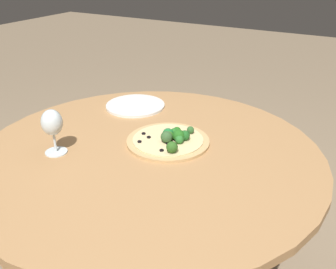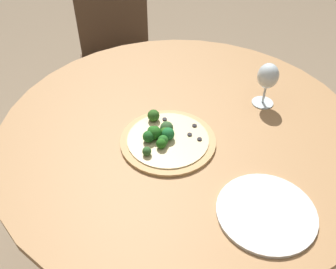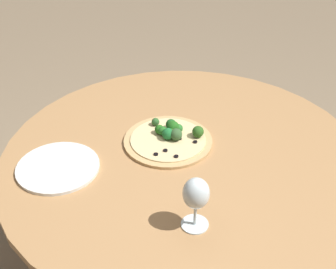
# 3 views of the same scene
# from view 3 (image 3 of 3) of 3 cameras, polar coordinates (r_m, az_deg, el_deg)

# --- Properties ---
(dining_table) EXTENTS (1.13, 1.13, 0.73)m
(dining_table) POSITION_cam_3_polar(r_m,az_deg,el_deg) (1.49, 1.99, -4.78)
(dining_table) COLOR #A87A4C
(dining_table) RESTS_ON ground_plane
(pizza) EXTENTS (0.28, 0.28, 0.05)m
(pizza) POSITION_cam_3_polar(r_m,az_deg,el_deg) (1.49, 0.19, -0.38)
(pizza) COLOR tan
(pizza) RESTS_ON dining_table
(wine_glass) EXTENTS (0.07, 0.07, 0.15)m
(wine_glass) POSITION_cam_3_polar(r_m,az_deg,el_deg) (1.15, 3.44, -7.39)
(wine_glass) COLOR silver
(wine_glass) RESTS_ON dining_table
(plate_near) EXTENTS (0.25, 0.25, 0.01)m
(plate_near) POSITION_cam_3_polar(r_m,az_deg,el_deg) (1.42, -13.27, -3.91)
(plate_near) COLOR silver
(plate_near) RESTS_ON dining_table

